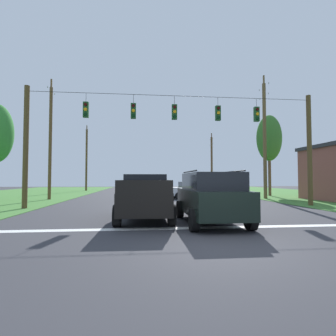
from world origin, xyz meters
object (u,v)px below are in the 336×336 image
(pickup_truck, at_px, (145,197))
(utility_pole_far_left, at_px, (86,159))
(suv_black, at_px, (210,196))
(utility_pole_mid_left, at_px, (50,141))
(tree_roadside_far_right, at_px, (269,138))
(overhead_signal_span, at_px, (175,140))
(utility_pole_mid_right, at_px, (265,138))
(distant_car_crossing_white, at_px, (192,190))
(utility_pole_far_right, at_px, (212,162))

(pickup_truck, distance_m, utility_pole_far_left, 31.32)
(suv_black, xyz_separation_m, utility_pole_mid_left, (-10.45, 13.48, 4.00))
(tree_roadside_far_right, bearing_deg, utility_pole_mid_left, -172.07)
(utility_pole_far_left, height_order, tree_roadside_far_right, utility_pole_far_left)
(overhead_signal_span, relative_size, utility_pole_far_left, 1.82)
(utility_pole_mid_right, height_order, utility_pole_mid_left, utility_pole_mid_right)
(distant_car_crossing_white, xyz_separation_m, utility_pole_far_right, (6.81, 18.22, 3.72))
(suv_black, relative_size, utility_pole_far_left, 0.48)
(distant_car_crossing_white, height_order, utility_pole_far_left, utility_pole_far_left)
(utility_pole_mid_left, height_order, tree_roadside_far_right, utility_pole_mid_left)
(distant_car_crossing_white, relative_size, utility_pole_mid_left, 0.43)
(utility_pole_far_left, bearing_deg, tree_roadside_far_right, -34.78)
(utility_pole_mid_left, distance_m, tree_roadside_far_right, 21.42)
(suv_black, bearing_deg, pickup_truck, 149.02)
(utility_pole_mid_left, distance_m, utility_pole_far_left, 17.98)
(suv_black, bearing_deg, utility_pole_mid_right, 56.33)
(pickup_truck, xyz_separation_m, distant_car_crossing_white, (4.37, 11.72, -0.18))
(utility_pole_mid_right, bearing_deg, overhead_signal_span, -144.54)
(distant_car_crossing_white, height_order, utility_pole_mid_left, utility_pole_mid_left)
(tree_roadside_far_right, bearing_deg, utility_pole_far_left, 145.22)
(suv_black, height_order, utility_pole_mid_right, utility_pole_mid_right)
(suv_black, relative_size, tree_roadside_far_right, 0.57)
(utility_pole_mid_left, xyz_separation_m, utility_pole_far_left, (-0.43, 17.97, -0.20))
(suv_black, height_order, tree_roadside_far_right, tree_roadside_far_right)
(pickup_truck, height_order, tree_roadside_far_right, tree_roadside_far_right)
(distant_car_crossing_white, bearing_deg, suv_black, -97.92)
(utility_pole_far_left, bearing_deg, distant_car_crossing_white, -55.07)
(pickup_truck, bearing_deg, distant_car_crossing_white, 69.55)
(tree_roadside_far_right, bearing_deg, distant_car_crossing_white, -160.26)
(pickup_truck, bearing_deg, overhead_signal_span, 67.37)
(utility_pole_far_right, bearing_deg, pickup_truck, -110.48)
(overhead_signal_span, bearing_deg, utility_pole_mid_right, 35.46)
(overhead_signal_span, distance_m, utility_pole_far_left, 27.24)
(utility_pole_mid_right, relative_size, utility_pole_far_right, 1.22)
(utility_pole_far_right, xyz_separation_m, tree_roadside_far_right, (2.10, -15.02, 1.53))
(distant_car_crossing_white, xyz_separation_m, tree_roadside_far_right, (8.91, 3.20, 5.25))
(utility_pole_mid_right, height_order, tree_roadside_far_right, utility_pole_mid_right)
(utility_pole_far_right, bearing_deg, suv_black, -105.38)
(suv_black, bearing_deg, utility_pole_far_right, 74.62)
(utility_pole_mid_right, xyz_separation_m, tree_roadside_far_right, (2.32, 3.79, 0.54))
(distant_car_crossing_white, distance_m, utility_pole_far_left, 22.59)
(distant_car_crossing_white, relative_size, utility_pole_mid_right, 0.40)
(utility_pole_far_left, bearing_deg, pickup_truck, -74.41)
(pickup_truck, relative_size, utility_pole_far_right, 0.60)
(utility_pole_far_left, bearing_deg, utility_pole_mid_left, -88.62)
(suv_black, distance_m, utility_pole_far_left, 33.50)
(utility_pole_mid_right, relative_size, utility_pole_mid_left, 1.07)
(utility_pole_mid_right, bearing_deg, utility_pole_far_right, 89.31)
(suv_black, height_order, utility_pole_far_left, utility_pole_far_left)
(utility_pole_far_left, bearing_deg, utility_pole_far_right, 0.01)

